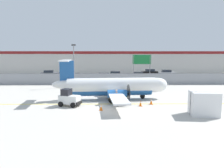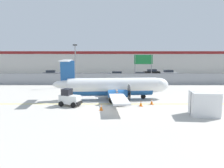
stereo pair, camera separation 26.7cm
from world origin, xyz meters
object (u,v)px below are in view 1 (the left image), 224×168
object	(u,v)px
cargo_container	(204,104)
highway_sign	(142,62)
traffic_cone_far_left	(101,107)
parked_car_7	(167,73)
parked_car_3	(103,77)
commuter_airplane	(114,87)
traffic_cone_near_right	(151,102)
parked_car_0	(49,73)
parked_car_1	(65,76)
parked_car_2	(75,77)
parked_car_5	(139,75)
baggage_tug	(69,98)
ground_crew_worker	(116,96)
parked_car_4	(116,75)
traffic_cone_near_left	(141,103)
traffic_cone_far_right	(124,93)
apron_light_pole	(74,62)
parked_car_6	(150,72)

from	to	relation	value
cargo_container	highway_sign	distance (m)	23.19
traffic_cone_far_left	parked_car_7	xyz separation A→B (m)	(15.44, 33.45, 0.58)
parked_car_3	traffic_cone_far_left	bearing A→B (deg)	85.11
commuter_airplane	highway_sign	distance (m)	16.76
cargo_container	traffic_cone_near_right	world-z (taller)	cargo_container
parked_car_0	parked_car_7	world-z (taller)	same
parked_car_1	parked_car_7	distance (m)	25.33
parked_car_2	parked_car_5	bearing A→B (deg)	5.93
parked_car_5	parked_car_3	bearing A→B (deg)	-155.77
baggage_tug	parked_car_0	bearing A→B (deg)	128.90
ground_crew_worker	parked_car_4	size ratio (longest dim) A/B	0.39
traffic_cone_near_left	cargo_container	bearing A→B (deg)	-34.28
commuter_airplane	parked_car_3	bearing A→B (deg)	90.45
ground_crew_worker	traffic_cone_far_left	bearing A→B (deg)	141.03
traffic_cone_far_left	traffic_cone_far_right	size ratio (longest dim) A/B	1.00
parked_car_3	parked_car_4	distance (m)	5.14
baggage_tug	parked_car_3	bearing A→B (deg)	102.24
parked_car_1	traffic_cone_near_left	bearing A→B (deg)	-56.67
ground_crew_worker	traffic_cone_near_right	size ratio (longest dim) A/B	2.66
apron_light_pole	highway_sign	size ratio (longest dim) A/B	1.32
baggage_tug	cargo_container	world-z (taller)	cargo_container
traffic_cone_near_left	traffic_cone_near_right	distance (m)	1.59
parked_car_5	parked_car_6	bearing A→B (deg)	72.95
parked_car_0	parked_car_5	distance (m)	22.05
traffic_cone_far_left	parked_car_1	world-z (taller)	parked_car_1
commuter_airplane	apron_light_pole	xyz separation A→B (m)	(-6.60, 10.45, 2.70)
ground_crew_worker	traffic_cone_near_left	world-z (taller)	ground_crew_worker
traffic_cone_far_left	parked_car_2	world-z (taller)	parked_car_2
parked_car_5	parked_car_7	size ratio (longest dim) A/B	1.02
highway_sign	parked_car_2	bearing A→B (deg)	166.42
parked_car_3	parked_car_7	xyz separation A→B (m)	(15.87, 8.82, 0.00)
cargo_container	parked_car_7	bearing A→B (deg)	86.56
traffic_cone_far_left	parked_car_2	xyz separation A→B (m)	(-6.36, 24.27, 0.58)
parked_car_7	ground_crew_worker	bearing A→B (deg)	-111.46
traffic_cone_far_right	parked_car_7	xyz separation A→B (m)	(12.54, 25.64, 0.58)
ground_crew_worker	traffic_cone_near_right	xyz separation A→B (m)	(3.93, 0.01, -0.64)
parked_car_1	highway_sign	distance (m)	17.21
parked_car_2	highway_sign	bearing A→B (deg)	-19.01
baggage_tug	parked_car_4	distance (m)	27.66
apron_light_pole	highway_sign	world-z (taller)	apron_light_pole
traffic_cone_far_left	apron_light_pole	world-z (taller)	apron_light_pole
traffic_cone_far_left	parked_car_4	distance (m)	29.05
parked_car_3	parked_car_6	bearing A→B (deg)	-141.56
ground_crew_worker	parked_car_3	xyz separation A→B (m)	(-2.06, 22.01, -0.06)
parked_car_0	parked_car_3	world-z (taller)	same
parked_car_2	parked_car_7	bearing A→B (deg)	17.41
parked_car_7	apron_light_pole	size ratio (longest dim) A/B	0.59
commuter_airplane	parked_car_5	world-z (taller)	commuter_airplane
ground_crew_worker	parked_car_1	bearing A→B (deg)	16.80
traffic_cone_near_left	parked_car_5	size ratio (longest dim) A/B	0.15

